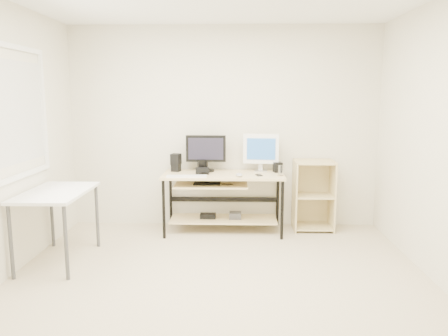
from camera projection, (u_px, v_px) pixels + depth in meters
The scene contains 16 objects.
room at pixel (202, 142), 3.76m from camera, with size 4.01×4.01×2.62m.
desk at pixel (221, 190), 5.48m from camera, with size 1.50×0.65×0.75m.
side_table at pixel (56, 199), 4.46m from camera, with size 0.60×1.00×0.75m.
shelf_unit at pixel (313, 195), 5.62m from camera, with size 0.50×0.40×0.90m.
black_monitor at pixel (206, 151), 5.56m from camera, with size 0.51×0.21×0.46m.
white_imac at pixel (261, 150), 5.56m from camera, with size 0.45×0.14×0.48m.
keyboard at pixel (187, 176), 5.21m from camera, with size 0.48×0.13×0.02m, color white.
mouse at pixel (239, 175), 5.24m from camera, with size 0.08×0.12×0.04m, color #BCBCC2.
center_speaker at pixel (202, 171), 5.39m from camera, with size 0.16×0.07×0.08m, color black.
speaker_left at pixel (176, 162), 5.59m from camera, with size 0.14×0.14×0.23m.
speaker_right at pixel (278, 167), 5.54m from camera, with size 0.10×0.10×0.12m, color black.
audio_controller at pixel (201, 166), 5.50m from camera, with size 0.08×0.05×0.17m, color black.
volume_puck at pixel (204, 174), 5.36m from camera, with size 0.07×0.07×0.03m, color black.
smartphone at pixel (259, 175), 5.32m from camera, with size 0.06×0.12×0.01m, color black.
coaster at pixel (281, 176), 5.30m from camera, with size 0.08×0.08×0.01m, color tan.
drinking_glass at pixel (281, 170), 5.29m from camera, with size 0.06×0.06×0.12m, color white.
Camera 1 is at (0.15, -3.70, 1.71)m, focal length 35.00 mm.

